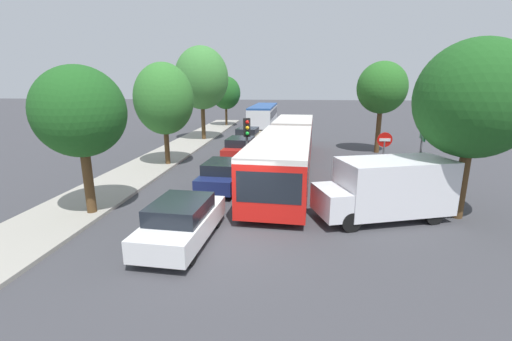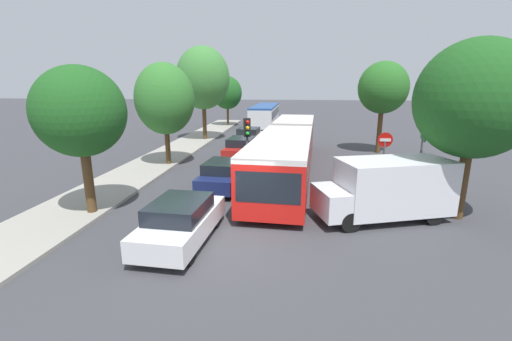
{
  "view_description": "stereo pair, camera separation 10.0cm",
  "coord_description": "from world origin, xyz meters",
  "px_view_note": "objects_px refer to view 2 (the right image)",
  "views": [
    {
      "loc": [
        1.78,
        -10.12,
        5.05
      ],
      "look_at": [
        0.2,
        4.87,
        1.2
      ],
      "focal_mm": 24.0,
      "sensor_mm": 36.0,
      "label": 1
    },
    {
      "loc": [
        1.88,
        -10.11,
        5.05
      ],
      "look_at": [
        0.2,
        4.87,
        1.2
      ],
      "focal_mm": 24.0,
      "sensor_mm": 36.0,
      "label": 2
    }
  ],
  "objects_px": {
    "tree_right_near": "(478,103)",
    "tree_left_near": "(80,112)",
    "queued_car_navy": "(223,175)",
    "traffic_light": "(247,137)",
    "queued_car_tan": "(249,136)",
    "tree_right_mid": "(383,88)",
    "tree_left_far": "(203,78)",
    "city_bus_rear": "(265,114)",
    "articulated_bus": "(289,147)",
    "tree_left_distant": "(227,93)",
    "tree_left_mid": "(165,99)",
    "white_van": "(387,188)",
    "direction_sign_post": "(423,138)",
    "queued_car_red": "(241,148)",
    "no_entry_sign": "(384,152)",
    "queued_car_white": "(181,221)"
  },
  "relations": [
    {
      "from": "tree_left_distant",
      "to": "direction_sign_post",
      "type": "bearing_deg",
      "value": -59.9
    },
    {
      "from": "direction_sign_post",
      "to": "tree_left_mid",
      "type": "bearing_deg",
      "value": -3.02
    },
    {
      "from": "city_bus_rear",
      "to": "queued_car_tan",
      "type": "height_order",
      "value": "city_bus_rear"
    },
    {
      "from": "articulated_bus",
      "to": "tree_right_mid",
      "type": "bearing_deg",
      "value": 137.85
    },
    {
      "from": "queued_car_red",
      "to": "tree_left_mid",
      "type": "bearing_deg",
      "value": 124.35
    },
    {
      "from": "tree_left_far",
      "to": "city_bus_rear",
      "type": "bearing_deg",
      "value": 68.7
    },
    {
      "from": "queued_car_red",
      "to": "queued_car_tan",
      "type": "distance_m",
      "value": 5.48
    },
    {
      "from": "articulated_bus",
      "to": "queued_car_navy",
      "type": "relative_size",
      "value": 4.21
    },
    {
      "from": "tree_left_near",
      "to": "no_entry_sign",
      "type": "bearing_deg",
      "value": 20.8
    },
    {
      "from": "tree_left_near",
      "to": "tree_right_near",
      "type": "height_order",
      "value": "tree_right_near"
    },
    {
      "from": "direction_sign_post",
      "to": "tree_left_distant",
      "type": "xyz_separation_m",
      "value": [
        -14.0,
        24.16,
        1.39
      ]
    },
    {
      "from": "direction_sign_post",
      "to": "tree_left_near",
      "type": "height_order",
      "value": "tree_left_near"
    },
    {
      "from": "traffic_light",
      "to": "tree_left_distant",
      "type": "xyz_separation_m",
      "value": [
        -5.68,
        24.2,
        1.46
      ]
    },
    {
      "from": "queued_car_white",
      "to": "tree_left_mid",
      "type": "bearing_deg",
      "value": 26.05
    },
    {
      "from": "tree_left_near",
      "to": "tree_left_mid",
      "type": "bearing_deg",
      "value": 89.78
    },
    {
      "from": "direction_sign_post",
      "to": "tree_right_near",
      "type": "height_order",
      "value": "tree_right_near"
    },
    {
      "from": "direction_sign_post",
      "to": "tree_left_mid",
      "type": "relative_size",
      "value": 0.57
    },
    {
      "from": "tree_left_mid",
      "to": "queued_car_navy",
      "type": "bearing_deg",
      "value": -44.89
    },
    {
      "from": "queued_car_tan",
      "to": "tree_right_mid",
      "type": "relative_size",
      "value": 0.64
    },
    {
      "from": "city_bus_rear",
      "to": "traffic_light",
      "type": "bearing_deg",
      "value": -176.06
    },
    {
      "from": "tree_left_far",
      "to": "queued_car_red",
      "type": "bearing_deg",
      "value": -58.71
    },
    {
      "from": "queued_car_tan",
      "to": "traffic_light",
      "type": "relative_size",
      "value": 1.25
    },
    {
      "from": "queued_car_red",
      "to": "tree_right_mid",
      "type": "xyz_separation_m",
      "value": [
        9.84,
        3.28,
        3.98
      ]
    },
    {
      "from": "white_van",
      "to": "tree_left_near",
      "type": "height_order",
      "value": "tree_left_near"
    },
    {
      "from": "tree_left_near",
      "to": "tree_left_distant",
      "type": "distance_m",
      "value": 28.91
    },
    {
      "from": "queued_car_navy",
      "to": "tree_left_far",
      "type": "bearing_deg",
      "value": 21.63
    },
    {
      "from": "queued_car_navy",
      "to": "queued_car_tan",
      "type": "height_order",
      "value": "queued_car_tan"
    },
    {
      "from": "city_bus_rear",
      "to": "tree_left_distant",
      "type": "relative_size",
      "value": 1.97
    },
    {
      "from": "articulated_bus",
      "to": "traffic_light",
      "type": "distance_m",
      "value": 3.83
    },
    {
      "from": "city_bus_rear",
      "to": "white_van",
      "type": "relative_size",
      "value": 2.16
    },
    {
      "from": "traffic_light",
      "to": "tree_left_near",
      "type": "xyz_separation_m",
      "value": [
        -5.55,
        -4.71,
        1.52
      ]
    },
    {
      "from": "traffic_light",
      "to": "direction_sign_post",
      "type": "relative_size",
      "value": 0.94
    },
    {
      "from": "queued_car_red",
      "to": "queued_car_tan",
      "type": "height_order",
      "value": "queued_car_red"
    },
    {
      "from": "white_van",
      "to": "no_entry_sign",
      "type": "bearing_deg",
      "value": -118.51
    },
    {
      "from": "traffic_light",
      "to": "tree_left_mid",
      "type": "relative_size",
      "value": 0.54
    },
    {
      "from": "tree_left_far",
      "to": "tree_right_mid",
      "type": "height_order",
      "value": "tree_left_far"
    },
    {
      "from": "articulated_bus",
      "to": "queued_car_red",
      "type": "relative_size",
      "value": 4.03
    },
    {
      "from": "queued_car_red",
      "to": "white_van",
      "type": "relative_size",
      "value": 0.81
    },
    {
      "from": "queued_car_red",
      "to": "traffic_light",
      "type": "height_order",
      "value": "traffic_light"
    },
    {
      "from": "articulated_bus",
      "to": "city_bus_rear",
      "type": "height_order",
      "value": "articulated_bus"
    },
    {
      "from": "tree_right_near",
      "to": "queued_car_white",
      "type": "bearing_deg",
      "value": -162.52
    },
    {
      "from": "queued_car_tan",
      "to": "tree_left_mid",
      "type": "distance_m",
      "value": 9.59
    },
    {
      "from": "white_van",
      "to": "queued_car_red",
      "type": "bearing_deg",
      "value": -72.38
    },
    {
      "from": "traffic_light",
      "to": "no_entry_sign",
      "type": "bearing_deg",
      "value": 71.11
    },
    {
      "from": "city_bus_rear",
      "to": "queued_car_tan",
      "type": "relative_size",
      "value": 2.72
    },
    {
      "from": "articulated_bus",
      "to": "tree_left_distant",
      "type": "bearing_deg",
      "value": -156.32
    },
    {
      "from": "city_bus_rear",
      "to": "tree_right_mid",
      "type": "xyz_separation_m",
      "value": [
        9.85,
        -15.64,
        3.29
      ]
    },
    {
      "from": "articulated_bus",
      "to": "queued_car_tan",
      "type": "relative_size",
      "value": 4.09
    },
    {
      "from": "tree_right_near",
      "to": "tree_left_near",
      "type": "bearing_deg",
      "value": -175.17
    },
    {
      "from": "queued_car_navy",
      "to": "traffic_light",
      "type": "xyz_separation_m",
      "value": [
        1.1,
        0.72,
        1.79
      ]
    }
  ]
}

